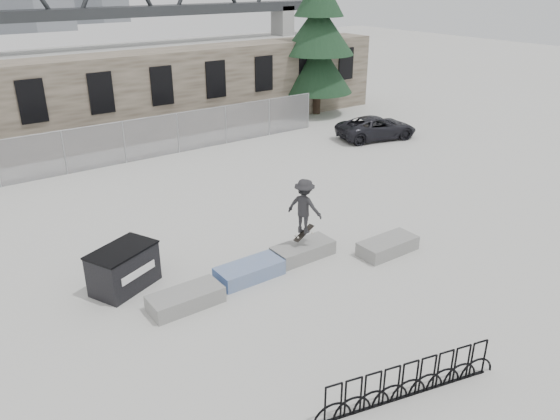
# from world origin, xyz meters

# --- Properties ---
(ground) EXTENTS (120.00, 120.00, 0.00)m
(ground) POSITION_xyz_m (0.00, 0.00, 0.00)
(ground) COLOR #B8B9B3
(ground) RESTS_ON ground
(stone_wall) EXTENTS (36.00, 2.58, 4.50)m
(stone_wall) POSITION_xyz_m (0.00, 16.24, 2.26)
(stone_wall) COLOR brown
(stone_wall) RESTS_ON ground
(chainlink_fence) EXTENTS (22.06, 0.06, 2.02)m
(chainlink_fence) POSITION_xyz_m (-0.00, 12.50, 1.04)
(chainlink_fence) COLOR gray
(chainlink_fence) RESTS_ON ground
(planter_far_left) EXTENTS (2.00, 0.90, 0.45)m
(planter_far_left) POSITION_xyz_m (-3.23, -0.14, 0.25)
(planter_far_left) COLOR gray
(planter_far_left) RESTS_ON ground
(planter_center_left) EXTENTS (2.00, 0.90, 0.45)m
(planter_center_left) POSITION_xyz_m (-1.03, 0.12, 0.25)
(planter_center_left) COLOR #3A60AF
(planter_center_left) RESTS_ON ground
(planter_center_right) EXTENTS (2.00, 0.90, 0.45)m
(planter_center_right) POSITION_xyz_m (1.05, 0.22, 0.25)
(planter_center_right) COLOR gray
(planter_center_right) RESTS_ON ground
(planter_offset) EXTENTS (2.00, 0.90, 0.45)m
(planter_offset) POSITION_xyz_m (3.45, -1.13, 0.25)
(planter_offset) COLOR gray
(planter_offset) RESTS_ON ground
(dumpster) EXTENTS (2.18, 1.82, 1.23)m
(dumpster) POSITION_xyz_m (-4.20, 1.75, 0.62)
(dumpster) COLOR black
(dumpster) RESTS_ON ground
(bike_rack) EXTENTS (4.38, 1.10, 0.90)m
(bike_rack) POSITION_xyz_m (-0.97, -6.00, 0.44)
(bike_rack) COLOR black
(bike_rack) RESTS_ON ground
(spruce_tree) EXTENTS (4.40, 4.40, 11.50)m
(spruce_tree) POSITION_xyz_m (13.58, 14.91, 4.89)
(spruce_tree) COLOR #38281E
(spruce_tree) RESTS_ON ground
(truss_bridge) EXTENTS (70.00, 3.00, 9.80)m
(truss_bridge) POSITION_xyz_m (10.00, 55.00, 4.13)
(truss_bridge) COLOR #2D3033
(truss_bridge) RESTS_ON ground
(suv) EXTENTS (4.74, 3.01, 1.22)m
(suv) POSITION_xyz_m (12.57, 8.54, 0.61)
(suv) COLOR black
(suv) RESTS_ON ground
(skateboarder) EXTENTS (1.07, 1.30, 1.96)m
(skateboarder) POSITION_xyz_m (1.09, 0.25, 1.72)
(skateboarder) COLOR #242426
(skateboarder) RESTS_ON ground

